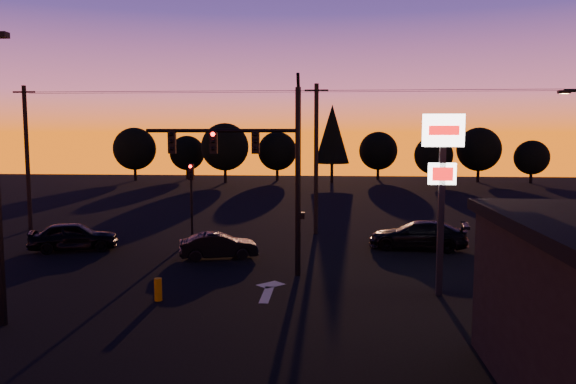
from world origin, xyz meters
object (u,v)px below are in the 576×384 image
at_px(car_left, 74,236).
at_px(bollard, 158,289).
at_px(secondary_signal, 191,190).
at_px(traffic_signal_mast, 260,161).
at_px(car_mid, 219,246).
at_px(car_right, 418,235).
at_px(pylon_sign, 442,165).

bearing_deg(car_left, bollard, -157.30).
bearing_deg(car_left, secondary_signal, -76.96).
relative_size(traffic_signal_mast, car_mid, 2.27).
bearing_deg(car_right, secondary_signal, -88.91).
height_order(pylon_sign, car_left, pylon_sign).
relative_size(secondary_signal, pylon_sign, 0.64).
bearing_deg(traffic_signal_mast, car_mid, 129.38).
xyz_separation_m(pylon_sign, bollard, (-10.37, -1.55, -4.49)).
distance_m(bollard, car_right, 14.78).
bearing_deg(pylon_sign, bollard, -171.51).
bearing_deg(traffic_signal_mast, secondary_signal, 123.19).
relative_size(traffic_signal_mast, car_right, 1.68).
relative_size(traffic_signal_mast, pylon_sign, 1.26).
xyz_separation_m(traffic_signal_mast, secondary_signal, (-4.90, 7.49, -2.07)).
xyz_separation_m(secondary_signal, bollard, (1.63, -11.54, -2.44)).
xyz_separation_m(traffic_signal_mast, pylon_sign, (7.10, -2.49, -0.02)).
xyz_separation_m(bollard, car_mid, (0.82, 7.03, 0.20)).
relative_size(bollard, car_right, 0.16).
relative_size(traffic_signal_mast, car_left, 1.95).
distance_m(car_mid, car_right, 10.48).
relative_size(traffic_signal_mast, bollard, 10.24).
xyz_separation_m(traffic_signal_mast, bollard, (-3.27, -4.04, -4.52)).
relative_size(pylon_sign, car_right, 1.33).
height_order(secondary_signal, car_right, secondary_signal).
bearing_deg(traffic_signal_mast, car_left, 157.71).
height_order(traffic_signal_mast, car_mid, traffic_signal_mast).
xyz_separation_m(traffic_signal_mast, car_right, (7.59, 5.98, -4.20)).
bearing_deg(car_mid, car_right, -89.47).
bearing_deg(car_right, traffic_signal_mast, -43.78).
distance_m(traffic_signal_mast, secondary_signal, 9.19).
bearing_deg(car_right, bollard, -39.31).
distance_m(pylon_sign, car_mid, 11.82).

